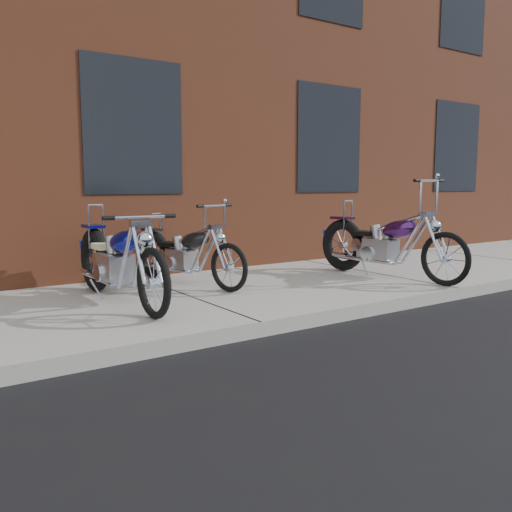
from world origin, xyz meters
TOP-DOWN VIEW (x-y plane):
  - ground at (0.00, 0.00)m, footprint 120.00×120.00m
  - sidewalk at (0.00, 1.50)m, footprint 22.00×3.00m
  - building_brick at (0.00, 8.00)m, footprint 22.00×10.00m
  - chopper_purple at (2.86, 1.08)m, footprint 0.59×2.40m
  - chopper_blue at (-0.78, 1.58)m, footprint 0.58×2.40m
  - chopper_third at (0.31, 2.14)m, footprint 0.69×2.02m

SIDE VIEW (x-z plane):
  - ground at x=0.00m, z-range 0.00..0.00m
  - sidewalk at x=0.00m, z-range 0.00..0.15m
  - chopper_third at x=0.31m, z-range 0.00..1.04m
  - chopper_blue at x=-0.78m, z-range 0.06..1.10m
  - chopper_purple at x=2.86m, z-range -0.09..1.26m
  - building_brick at x=0.00m, z-range 0.00..8.00m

